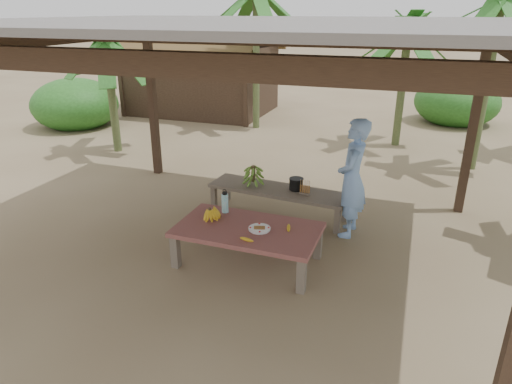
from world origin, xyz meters
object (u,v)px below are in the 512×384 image
(work_table, at_px, (248,232))
(bench, at_px, (278,192))
(plate, at_px, (259,229))
(woman, at_px, (352,179))
(water_flask, at_px, (225,203))
(ripe_banana_bunch, at_px, (210,213))
(cooking_pot, at_px, (296,184))

(work_table, xyz_separation_m, bench, (-0.07, 1.53, -0.04))
(plate, xyz_separation_m, woman, (0.93, 1.28, 0.34))
(water_flask, bearing_deg, ripe_banana_bunch, -113.91)
(bench, xyz_separation_m, woman, (1.16, -0.27, 0.46))
(water_flask, xyz_separation_m, woman, (1.55, 0.92, 0.21))
(water_flask, height_order, cooking_pot, water_flask)
(work_table, relative_size, bench, 0.81)
(bench, bearing_deg, water_flask, -102.64)
(water_flask, bearing_deg, plate, -30.10)
(bench, xyz_separation_m, ripe_banana_bunch, (-0.50, -1.44, 0.19))
(ripe_banana_bunch, relative_size, cooking_pot, 1.26)
(bench, distance_m, ripe_banana_bunch, 1.53)
(ripe_banana_bunch, bearing_deg, bench, 70.99)
(work_table, xyz_separation_m, ripe_banana_bunch, (-0.57, 0.09, 0.15))
(work_table, height_order, woman, woman)
(ripe_banana_bunch, bearing_deg, cooking_pot, 62.69)
(water_flask, bearing_deg, work_table, -36.70)
(cooking_pot, bearing_deg, ripe_banana_bunch, -117.31)
(woman, bearing_deg, water_flask, -58.15)
(work_table, bearing_deg, woman, 49.72)
(cooking_pot, bearing_deg, work_table, -97.40)
(work_table, xyz_separation_m, plate, (0.16, -0.02, 0.08))
(bench, xyz_separation_m, plate, (0.23, -1.55, 0.12))
(plate, distance_m, woman, 1.62)
(ripe_banana_bunch, xyz_separation_m, plate, (0.73, -0.11, -0.06))
(plate, relative_size, cooking_pot, 1.31)
(work_table, distance_m, cooking_pot, 1.60)
(plate, bearing_deg, ripe_banana_bunch, 171.24)
(ripe_banana_bunch, height_order, cooking_pot, ripe_banana_bunch)
(work_table, height_order, plate, plate)
(ripe_banana_bunch, xyz_separation_m, water_flask, (0.11, 0.25, 0.06))
(plate, bearing_deg, cooking_pot, 88.46)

